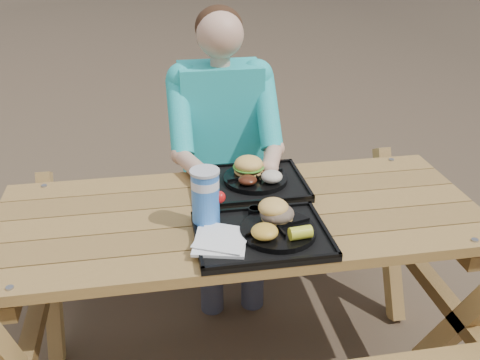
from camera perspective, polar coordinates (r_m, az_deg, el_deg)
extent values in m
cube|color=black|center=(1.83, 2.32, -6.03)|extent=(0.45, 0.35, 0.02)
cube|color=black|center=(2.16, 0.92, -0.49)|extent=(0.45, 0.35, 0.02)
cylinder|color=black|center=(1.82, 4.07, -5.41)|extent=(0.26, 0.26, 0.02)
cylinder|color=black|center=(2.17, 1.65, 0.16)|extent=(0.26, 0.26, 0.02)
cube|color=white|center=(1.77, -2.14, -6.53)|extent=(0.21, 0.21, 0.02)
cylinder|color=blue|center=(1.84, -3.70, -1.95)|extent=(0.10, 0.10, 0.19)
cylinder|color=#310905|center=(1.92, 1.58, -3.36)|extent=(0.05, 0.05, 0.03)
cylinder|color=yellow|center=(1.93, 3.51, -3.16)|extent=(0.06, 0.06, 0.03)
ellipsoid|color=gold|center=(1.75, 2.64, -5.52)|extent=(0.09, 0.09, 0.05)
cube|color=black|center=(2.14, -3.47, -0.51)|extent=(0.09, 0.16, 0.01)
ellipsoid|color=#471B0E|center=(2.10, 0.81, 0.00)|extent=(0.07, 0.07, 0.03)
ellipsoid|color=beige|center=(2.11, 3.41, 0.37)|extent=(0.08, 0.08, 0.05)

